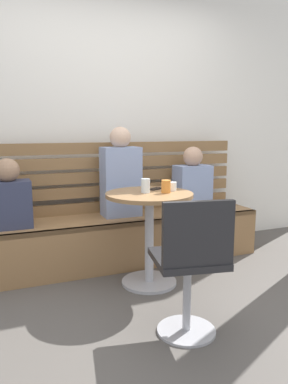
% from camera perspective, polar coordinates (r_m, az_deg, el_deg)
% --- Properties ---
extents(ground, '(8.00, 8.00, 0.00)m').
position_cam_1_polar(ground, '(2.49, 5.06, -19.84)').
color(ground, '#514C47').
extents(back_wall, '(5.20, 0.10, 2.90)m').
position_cam_1_polar(back_wall, '(3.71, -6.54, 13.10)').
color(back_wall, white).
rests_on(back_wall, ground).
extents(booth_bench, '(2.70, 0.52, 0.44)m').
position_cam_1_polar(booth_bench, '(3.43, -4.13, -7.37)').
color(booth_bench, olive).
rests_on(booth_bench, ground).
extents(booth_backrest, '(2.65, 0.04, 0.66)m').
position_cam_1_polar(booth_backrest, '(3.54, -5.45, 2.35)').
color(booth_backrest, olive).
rests_on(booth_backrest, booth_bench).
extents(cafe_table, '(0.68, 0.68, 0.74)m').
position_cam_1_polar(cafe_table, '(2.89, 0.82, -4.46)').
color(cafe_table, '#ADADB2').
rests_on(cafe_table, ground).
extents(white_chair, '(0.47, 0.47, 0.85)m').
position_cam_1_polar(white_chair, '(2.18, 7.31, -10.85)').
color(white_chair, '#ADADB2').
rests_on(white_chair, ground).
extents(person_adult, '(0.34, 0.22, 0.81)m').
position_cam_1_polar(person_adult, '(3.35, -3.63, 2.46)').
color(person_adult, '#8C9EC6').
rests_on(person_adult, booth_bench).
extents(person_child_left, '(0.34, 0.22, 0.56)m').
position_cam_1_polar(person_child_left, '(3.14, -20.15, -0.86)').
color(person_child_left, '#333851').
rests_on(person_child_left, booth_bench).
extents(person_child_middle, '(0.34, 0.22, 0.62)m').
position_cam_1_polar(person_child_middle, '(3.64, 7.48, 1.50)').
color(person_child_middle, '#8C9EC6').
rests_on(person_child_middle, booth_bench).
extents(cup_water_clear, '(0.07, 0.07, 0.11)m').
position_cam_1_polar(cup_water_clear, '(2.84, 0.24, 0.98)').
color(cup_water_clear, white).
rests_on(cup_water_clear, cafe_table).
extents(cup_tumbler_orange, '(0.07, 0.07, 0.10)m').
position_cam_1_polar(cup_tumbler_orange, '(2.84, 3.42, 0.86)').
color(cup_tumbler_orange, orange).
rests_on(cup_tumbler_orange, cafe_table).
extents(cup_ceramic_white, '(0.08, 0.08, 0.07)m').
position_cam_1_polar(cup_ceramic_white, '(2.95, 4.27, 0.88)').
color(cup_ceramic_white, white).
rests_on(cup_ceramic_white, cafe_table).
extents(phone_on_table, '(0.16, 0.13, 0.01)m').
position_cam_1_polar(phone_on_table, '(3.02, 1.80, 0.51)').
color(phone_on_table, black).
rests_on(phone_on_table, cafe_table).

